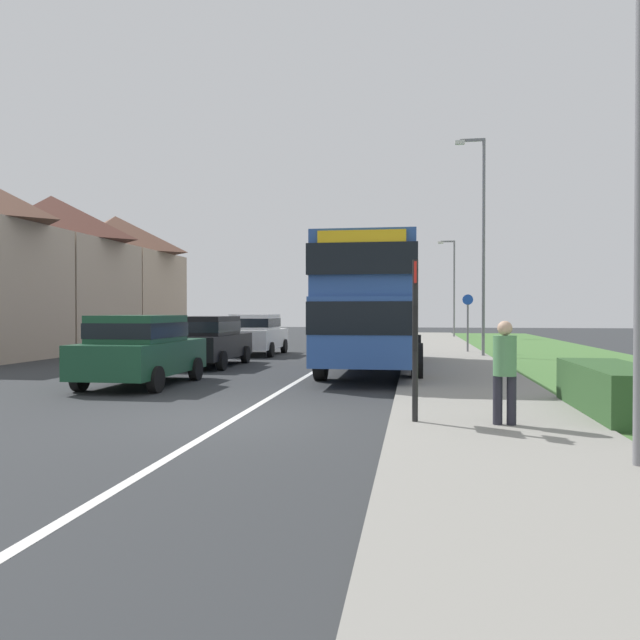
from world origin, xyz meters
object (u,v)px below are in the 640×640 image
object	(u,v)px
double_decker_bus	(375,300)
cycle_route_sign	(468,320)
parked_car_black	(208,339)
street_lamp_near	(631,91)
parked_car_dark_green	(141,347)
parked_car_white	(256,333)
street_lamp_far	(452,281)
bus_stop_sign	(415,329)
pedestrian_at_stop	(505,367)
street_lamp_mid	(481,234)

from	to	relation	value
double_decker_bus	cycle_route_sign	distance (m)	8.66
parked_car_black	street_lamp_near	xyz separation A→B (m)	(9.04, -12.23, 3.31)
parked_car_dark_green	parked_car_black	xyz separation A→B (m)	(-0.13, 5.31, -0.03)
parked_car_white	double_decker_bus	bearing A→B (deg)	-49.40
double_decker_bus	street_lamp_far	distance (m)	23.97
parked_car_white	bus_stop_sign	distance (m)	16.62
parked_car_white	street_lamp_near	distance (m)	20.01
parked_car_dark_green	cycle_route_sign	xyz separation A→B (m)	(8.77, 12.49, 0.49)
parked_car_dark_green	cycle_route_sign	size ratio (longest dim) A/B	1.62
double_decker_bus	street_lamp_far	xyz separation A→B (m)	(3.65, 23.64, 1.67)
double_decker_bus	pedestrian_at_stop	xyz separation A→B (m)	(2.52, -9.17, -1.17)
cycle_route_sign	street_lamp_near	size ratio (longest dim) A/B	0.34
parked_car_dark_green	bus_stop_sign	bearing A→B (deg)	-34.61
parked_car_white	street_lamp_near	xyz separation A→B (m)	(8.83, -17.65, 3.29)
street_lamp_far	street_lamp_near	bearing A→B (deg)	-90.21
bus_stop_sign	cycle_route_sign	bearing A→B (deg)	82.71
street_lamp_near	double_decker_bus	bearing A→B (deg)	107.10
parked_car_dark_green	double_decker_bus	bearing A→B (deg)	40.17
bus_stop_sign	street_lamp_near	size ratio (longest dim) A/B	0.35
bus_stop_sign	street_lamp_mid	distance (m)	15.28
pedestrian_at_stop	cycle_route_sign	xyz separation A→B (m)	(0.86, 17.11, 0.45)
bus_stop_sign	street_lamp_mid	xyz separation A→B (m)	(2.48, 14.73, 3.22)
street_lamp_mid	street_lamp_far	world-z (taller)	street_lamp_mid
parked_car_white	pedestrian_at_stop	distance (m)	17.24
parked_car_dark_green	parked_car_black	bearing A→B (deg)	91.44
pedestrian_at_stop	street_lamp_mid	distance (m)	15.33
bus_stop_sign	street_lamp_far	bearing A→B (deg)	85.71
parked_car_dark_green	street_lamp_mid	bearing A→B (deg)	48.32
parked_car_white	street_lamp_mid	xyz separation A→B (m)	(8.99, -0.56, 3.84)
parked_car_dark_green	street_lamp_far	bearing A→B (deg)	72.22
double_decker_bus	bus_stop_sign	world-z (taller)	double_decker_bus
double_decker_bus	parked_car_black	world-z (taller)	double_decker_bus
street_lamp_mid	double_decker_bus	bearing A→B (deg)	-123.15
double_decker_bus	street_lamp_mid	bearing A→B (deg)	56.85
double_decker_bus	parked_car_white	world-z (taller)	double_decker_bus
pedestrian_at_stop	parked_car_dark_green	bearing A→B (deg)	149.65
parked_car_black	pedestrian_at_stop	distance (m)	12.78
parked_car_black	street_lamp_mid	size ratio (longest dim) A/B	0.51
cycle_route_sign	parked_car_dark_green	bearing A→B (deg)	-125.07
double_decker_bus	bus_stop_sign	xyz separation A→B (m)	(1.20, -9.09, -0.60)
street_lamp_mid	street_lamp_far	bearing A→B (deg)	90.08
pedestrian_at_stop	street_lamp_far	size ratio (longest dim) A/B	0.26
parked_car_black	street_lamp_far	size ratio (longest dim) A/B	0.66
pedestrian_at_stop	street_lamp_near	xyz separation A→B (m)	(1.00, -2.28, 3.24)
bus_stop_sign	street_lamp_near	xyz separation A→B (m)	(2.32, -2.37, 2.68)
pedestrian_at_stop	street_lamp_near	world-z (taller)	street_lamp_near
bus_stop_sign	street_lamp_mid	size ratio (longest dim) A/B	0.31
double_decker_bus	pedestrian_at_stop	distance (m)	9.58
parked_car_dark_green	pedestrian_at_stop	distance (m)	9.16
parked_car_dark_green	street_lamp_far	world-z (taller)	street_lamp_far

